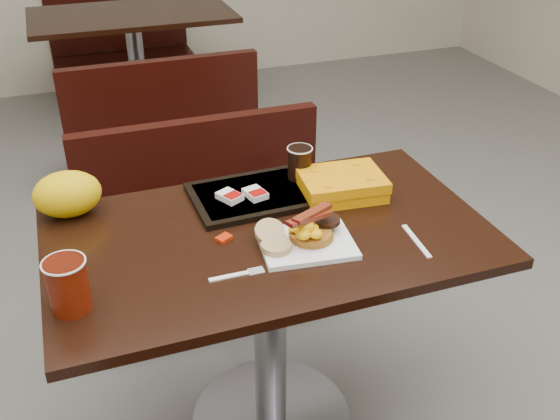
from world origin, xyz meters
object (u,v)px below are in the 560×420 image
object	(u,v)px
coffee_cup_far	(300,163)
paper_bag	(67,194)
table_near	(270,336)
pancake_stack	(312,233)
coffee_cup_near	(68,285)
fork	(229,276)
tray	(255,195)
hashbrown_sleeve_left	(230,196)
bench_far_s	(158,115)
table_far	(138,73)
bench_far_n	(123,45)
clamshell	(342,185)
bench_near_n	(213,225)
platter	(307,244)
hashbrown_sleeve_right	(255,194)
knife	(416,241)

from	to	relation	value
coffee_cup_far	paper_bag	world-z (taller)	paper_bag
table_near	pancake_stack	size ratio (longest dim) A/B	10.09
table_near	coffee_cup_near	bearing A→B (deg)	-163.71
pancake_stack	fork	distance (m)	0.26
fork	coffee_cup_far	distance (m)	0.53
pancake_stack	tray	xyz separation A→B (m)	(-0.07, 0.28, -0.02)
hashbrown_sleeve_left	table_near	bearing A→B (deg)	-98.66
bench_far_s	hashbrown_sleeve_left	distance (m)	1.77
table_near	table_far	world-z (taller)	same
table_near	bench_far_s	size ratio (longest dim) A/B	1.20
bench_far_s	hashbrown_sleeve_left	xyz separation A→B (m)	(-0.06, -1.72, 0.42)
bench_far_n	coffee_cup_near	xyz separation A→B (m)	(-0.53, -3.46, 0.45)
table_far	clamshell	xyz separation A→B (m)	(0.27, -2.47, 0.41)
bench_far_s	paper_bag	size ratio (longest dim) A/B	5.26
coffee_cup_near	bench_near_n	bearing A→B (deg)	58.16
pancake_stack	bench_far_s	bearing A→B (deg)	92.60
bench_near_n	coffee_cup_near	world-z (taller)	coffee_cup_near
platter	hashbrown_sleeve_left	size ratio (longest dim) A/B	3.46
tray	hashbrown_sleeve_right	bearing A→B (deg)	-109.68
knife	hashbrown_sleeve_right	xyz separation A→B (m)	(-0.34, 0.35, 0.03)
pancake_stack	fork	bearing A→B (deg)	-162.79
bench_far_s	bench_near_n	bearing A→B (deg)	-90.00
knife	tray	bearing A→B (deg)	-133.27
coffee_cup_near	coffee_cup_far	world-z (taller)	coffee_cup_near
table_far	bench_far_s	world-z (taller)	table_far
pancake_stack	clamshell	size ratio (longest dim) A/B	0.48
hashbrown_sleeve_right	bench_near_n	bearing A→B (deg)	77.54
paper_bag	tray	bearing A→B (deg)	-9.04
pancake_stack	paper_bag	size ratio (longest dim) A/B	0.63
bench_near_n	platter	xyz separation A→B (m)	(0.07, -0.80, 0.40)
table_far	tray	distance (m)	2.43
bench_near_n	knife	world-z (taller)	knife
fork	clamshell	size ratio (longest dim) A/B	0.57
table_near	knife	bearing A→B (deg)	-26.35
table_near	bench_far_s	world-z (taller)	table_near
bench_far_n	coffee_cup_near	size ratio (longest dim) A/B	7.74
table_near	tray	xyz separation A→B (m)	(0.02, 0.20, 0.38)
coffee_cup_far	tray	bearing A→B (deg)	-164.64
platter	pancake_stack	world-z (taller)	pancake_stack
tray	paper_bag	bearing A→B (deg)	169.34
table_near	clamshell	world-z (taller)	clamshell
clamshell	coffee_cup_near	bearing A→B (deg)	-155.26
platter	hashbrown_sleeve_right	xyz separation A→B (m)	(-0.06, 0.27, 0.02)
hashbrown_sleeve_left	hashbrown_sleeve_right	size ratio (longest dim) A/B	1.00
bench_far_n	hashbrown_sleeve_right	xyz separation A→B (m)	(0.01, -3.13, 0.42)
clamshell	paper_bag	xyz separation A→B (m)	(-0.78, 0.15, 0.03)
pancake_stack	tray	distance (m)	0.29
table_far	platter	xyz separation A→B (m)	(0.07, -2.70, 0.38)
table_near	hashbrown_sleeve_right	xyz separation A→B (m)	(0.01, 0.17, 0.40)
tray	bench_far_n	bearing A→B (deg)	88.79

